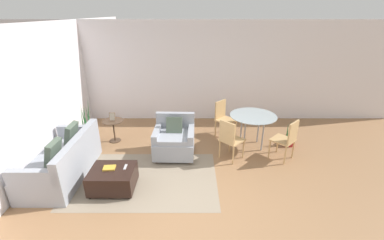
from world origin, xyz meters
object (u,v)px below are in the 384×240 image
dining_chair_near_right (288,138)px  potted_plant_small (290,139)px  picture_frame (113,117)px  dining_table (254,119)px  side_table (114,126)px  couch (65,162)px  potted_plant (89,134)px  ottoman (114,178)px  book_stack (110,168)px  dining_chair_far_left (224,116)px  tv_remote_primary (126,167)px  armchair (175,140)px  dining_chair_near_left (231,138)px

dining_chair_near_right → potted_plant_small: size_ratio=1.43×
picture_frame → dining_table: bearing=-4.5°
side_table → couch: bearing=-110.9°
potted_plant → side_table: bearing=7.0°
picture_frame → dining_chair_near_right: size_ratio=0.22×
side_table → ottoman: bearing=-75.1°
book_stack → dining_chair_far_left: bearing=43.7°
dining_chair_near_right → tv_remote_primary: bearing=-164.1°
dining_chair_far_left → potted_plant_small: bearing=-19.4°
ottoman → picture_frame: picture_frame is taller
dining_chair_near_right → potted_plant_small: 0.82m
potted_plant → potted_plant_small: bearing=-1.4°
dining_chair_far_left → armchair: bearing=-140.5°
armchair → dining_chair_near_right: size_ratio=0.97×
dining_table → potted_plant_small: bearing=4.1°
ottoman → potted_plant_small: size_ratio=1.22×
couch → armchair: size_ratio=2.05×
dining_chair_near_right → armchair: bearing=174.5°
tv_remote_primary → dining_table: size_ratio=0.16×
couch → dining_chair_near_right: couch is taller
ottoman → dining_chair_near_left: size_ratio=0.85×
dining_chair_near_right → side_table: bearing=167.5°
dining_table → dining_chair_far_left: 0.86m
dining_table → dining_chair_near_right: (0.60, -0.60, -0.16)m
couch → ottoman: size_ratio=2.35×
dining_chair_near_left → potted_plant_small: 1.69m
book_stack → potted_plant_small: bearing=23.2°
dining_table → dining_chair_near_left: size_ratio=1.16×
potted_plant → dining_chair_far_left: 3.32m
ottoman → tv_remote_primary: size_ratio=4.67×
book_stack → dining_chair_near_left: 2.42m
dining_table → potted_plant_small: (0.91, 0.07, -0.53)m
couch → dining_table: (3.81, 1.18, 0.39)m
armchair → dining_chair_near_left: 1.20m
dining_chair_near_right → couch: bearing=-172.5°
ottoman → dining_chair_near_left: bearing=24.3°
potted_plant → picture_frame: 0.75m
potted_plant → dining_chair_near_left: 3.38m
couch → side_table: bearing=69.1°
dining_chair_near_right → dining_chair_far_left: size_ratio=1.00×
dining_chair_near_right → dining_chair_far_left: same height
ottoman → picture_frame: (-0.49, 1.84, 0.42)m
couch → picture_frame: size_ratio=9.16×
tv_remote_primary → ottoman: bearing=-158.9°
tv_remote_primary → potted_plant_small: (3.47, 1.56, -0.25)m
side_table → dining_chair_far_left: size_ratio=0.60×
dining_chair_near_left → dining_chair_near_right: 1.19m
side_table → picture_frame: (0.00, 0.00, 0.25)m
armchair → ottoman: (-1.01, -1.21, -0.14)m
dining_chair_near_left → dining_chair_near_right: same height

